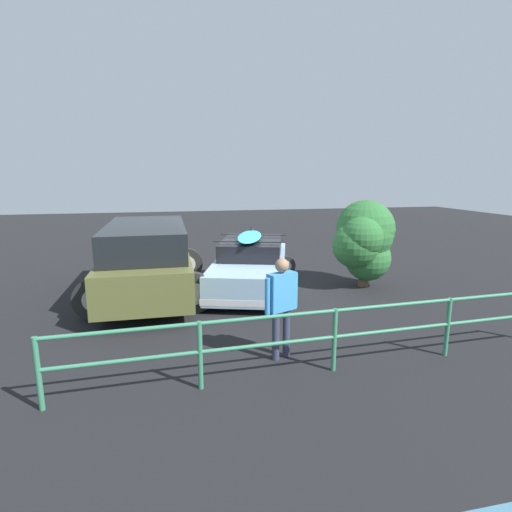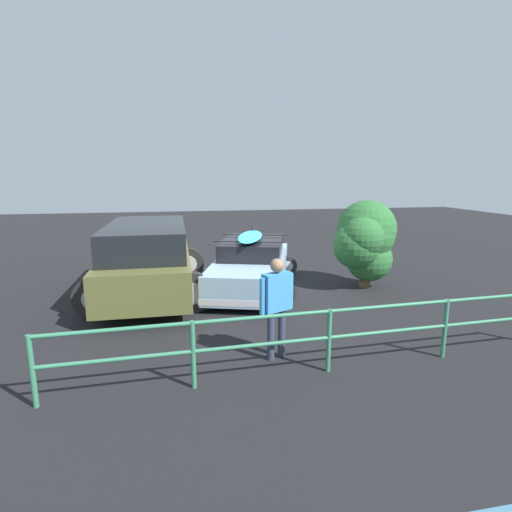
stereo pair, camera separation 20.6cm
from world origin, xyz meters
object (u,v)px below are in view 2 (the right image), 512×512
sedan_car (252,265)px  bush_near_left (365,237)px  suv_car (148,258)px  person_bystander (277,299)px

sedan_car → bush_near_left: 2.96m
sedan_car → suv_car: (2.56, 0.21, 0.32)m
suv_car → bush_near_left: 5.40m
sedan_car → bush_near_left: size_ratio=2.09×
bush_near_left → suv_car: bearing=-3.6°
sedan_car → suv_car: size_ratio=0.95×
person_bystander → bush_near_left: (-3.18, -3.54, 0.33)m
person_bystander → suv_car: bearing=-60.5°
suv_car → person_bystander: bearing=119.5°
bush_near_left → person_bystander: bearing=48.1°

